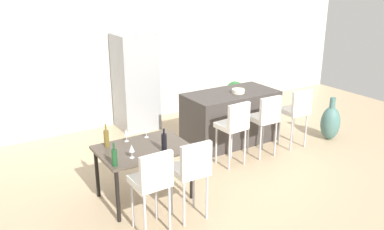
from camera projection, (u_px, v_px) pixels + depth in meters
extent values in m
plane|color=tan|center=(237.00, 161.00, 6.69)|extent=(10.00, 10.00, 0.00)
cube|color=beige|center=(156.00, 48.00, 8.41)|extent=(10.00, 0.12, 2.90)
cube|color=#383330|center=(230.00, 117.00, 7.35)|extent=(1.64, 0.84, 0.92)
cube|color=white|center=(231.00, 125.00, 6.41)|extent=(0.42, 0.42, 0.08)
cube|color=white|center=(239.00, 115.00, 6.21)|extent=(0.40, 0.08, 0.36)
cylinder|color=#B2B2B7|center=(216.00, 145.00, 6.56)|extent=(0.03, 0.03, 0.61)
cylinder|color=#B2B2B7|center=(231.00, 140.00, 6.73)|extent=(0.03, 0.03, 0.61)
cylinder|color=#B2B2B7|center=(229.00, 152.00, 6.31)|extent=(0.03, 0.03, 0.61)
cylinder|color=#B2B2B7|center=(245.00, 147.00, 6.49)|extent=(0.03, 0.03, 0.61)
cube|color=white|center=(263.00, 118.00, 6.74)|extent=(0.41, 0.41, 0.08)
cube|color=white|center=(271.00, 108.00, 6.53)|extent=(0.40, 0.07, 0.36)
cylinder|color=#B2B2B7|center=(248.00, 136.00, 6.90)|extent=(0.03, 0.03, 0.61)
cylinder|color=#B2B2B7|center=(263.00, 133.00, 7.06)|extent=(0.03, 0.03, 0.61)
cylinder|color=#B2B2B7|center=(260.00, 143.00, 6.64)|extent=(0.03, 0.03, 0.61)
cylinder|color=#B2B2B7|center=(275.00, 139.00, 6.80)|extent=(0.03, 0.03, 0.61)
cube|color=white|center=(294.00, 111.00, 7.09)|extent=(0.43, 0.43, 0.08)
cube|color=white|center=(302.00, 101.00, 6.88)|extent=(0.40, 0.09, 0.36)
cylinder|color=#B2B2B7|center=(279.00, 128.00, 7.27)|extent=(0.03, 0.03, 0.61)
cylinder|color=#B2B2B7|center=(293.00, 125.00, 7.41)|extent=(0.03, 0.03, 0.61)
cylinder|color=#B2B2B7|center=(292.00, 134.00, 7.00)|extent=(0.03, 0.03, 0.61)
cylinder|color=#B2B2B7|center=(306.00, 131.00, 7.15)|extent=(0.03, 0.03, 0.61)
cube|color=#4C4238|center=(143.00, 149.00, 5.40)|extent=(1.17, 0.84, 0.04)
cylinder|color=black|center=(97.00, 173.00, 5.54)|extent=(0.05, 0.05, 0.70)
cylinder|color=black|center=(166.00, 156.00, 6.07)|extent=(0.05, 0.05, 0.70)
cylinder|color=black|center=(118.00, 196.00, 4.97)|extent=(0.05, 0.05, 0.70)
cylinder|color=black|center=(192.00, 175.00, 5.50)|extent=(0.05, 0.05, 0.70)
cube|color=white|center=(150.00, 181.00, 4.71)|extent=(0.41, 0.41, 0.08)
cube|color=white|center=(157.00, 169.00, 4.51)|extent=(0.40, 0.07, 0.36)
cylinder|color=#B2B2B7|center=(132.00, 205.00, 4.87)|extent=(0.03, 0.03, 0.61)
cylinder|color=#B2B2B7|center=(156.00, 197.00, 5.03)|extent=(0.03, 0.03, 0.61)
cylinder|color=#B2B2B7|center=(145.00, 217.00, 4.61)|extent=(0.03, 0.03, 0.61)
cylinder|color=#B2B2B7|center=(170.00, 209.00, 4.78)|extent=(0.03, 0.03, 0.61)
cube|color=white|center=(189.00, 169.00, 4.98)|extent=(0.41, 0.41, 0.08)
cube|color=white|center=(196.00, 158.00, 4.77)|extent=(0.40, 0.07, 0.36)
cylinder|color=#B2B2B7|center=(172.00, 192.00, 5.15)|extent=(0.03, 0.03, 0.61)
cylinder|color=#B2B2B7|center=(194.00, 186.00, 5.30)|extent=(0.03, 0.03, 0.61)
cylinder|color=#B2B2B7|center=(184.00, 204.00, 4.88)|extent=(0.03, 0.03, 0.61)
cylinder|color=#B2B2B7|center=(207.00, 197.00, 5.04)|extent=(0.03, 0.03, 0.61)
cylinder|color=black|center=(164.00, 143.00, 5.24)|extent=(0.07, 0.07, 0.23)
cylinder|color=black|center=(164.00, 131.00, 5.19)|extent=(0.02, 0.02, 0.07)
cylinder|color=brown|center=(106.00, 139.00, 5.38)|extent=(0.07, 0.07, 0.22)
cylinder|color=brown|center=(106.00, 127.00, 5.33)|extent=(0.02, 0.02, 0.09)
cylinder|color=#194723|center=(114.00, 158.00, 4.84)|extent=(0.07, 0.07, 0.21)
cylinder|color=#194723|center=(114.00, 146.00, 4.79)|extent=(0.02, 0.02, 0.08)
cylinder|color=silver|center=(147.00, 137.00, 5.71)|extent=(0.06, 0.06, 0.00)
cylinder|color=silver|center=(146.00, 134.00, 5.70)|extent=(0.01, 0.01, 0.08)
cone|color=silver|center=(146.00, 129.00, 5.67)|extent=(0.07, 0.07, 0.09)
cylinder|color=silver|center=(127.00, 141.00, 5.58)|extent=(0.06, 0.06, 0.00)
cylinder|color=silver|center=(127.00, 138.00, 5.57)|extent=(0.01, 0.01, 0.08)
cone|color=silver|center=(126.00, 132.00, 5.54)|extent=(0.07, 0.07, 0.09)
cylinder|color=silver|center=(132.00, 158.00, 5.08)|extent=(0.06, 0.06, 0.00)
cylinder|color=silver|center=(132.00, 154.00, 5.07)|extent=(0.01, 0.01, 0.08)
cone|color=silver|center=(132.00, 148.00, 5.04)|extent=(0.07, 0.07, 0.09)
cube|color=#939699|center=(136.00, 82.00, 7.89)|extent=(0.72, 0.68, 1.84)
cylinder|color=beige|center=(238.00, 91.00, 7.16)|extent=(0.22, 0.22, 0.07)
ellipsoid|color=#47706B|center=(330.00, 123.00, 7.50)|extent=(0.35, 0.35, 0.62)
cylinder|color=#47706B|center=(333.00, 103.00, 7.37)|extent=(0.10, 0.10, 0.20)
cylinder|color=#38383D|center=(235.00, 102.00, 9.36)|extent=(0.24, 0.24, 0.22)
sphere|color=#2D6B33|center=(235.00, 90.00, 9.27)|extent=(0.40, 0.40, 0.40)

